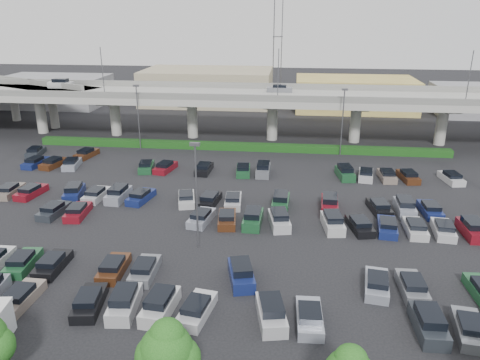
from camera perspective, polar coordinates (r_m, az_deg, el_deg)
The scene contains 8 objects.
ground at distance 52.33m, azimuth -3.37°, elevation -3.99°, with size 280.00×280.00×0.00m, color black.
overpass at distance 80.80m, azimuth 0.27°, elevation 9.85°, with size 150.00×13.00×15.80m.
hedge at distance 75.44m, azimuth -0.16°, elevation 4.10°, with size 66.00×1.60×1.10m, color #163E12.
tree_row at distance 28.24m, azimuth -11.72°, elevation -19.46°, with size 65.07×3.66×5.94m.
parked_cars at distance 48.05m, azimuth -3.83°, elevation -5.50°, with size 63.09×41.66×1.67m.
light_poles at distance 52.82m, azimuth -7.56°, elevation 3.32°, with size 66.90×48.38×10.30m.
distant_buildings at distance 110.32m, azimuth 8.65°, elevation 10.69°, with size 138.00×24.00×9.00m.
comm_tower at distance 121.25m, azimuth 4.64°, elevation 17.32°, with size 2.40×2.40×30.00m.
Camera 1 is at (8.51, -47.03, 21.31)m, focal length 35.00 mm.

